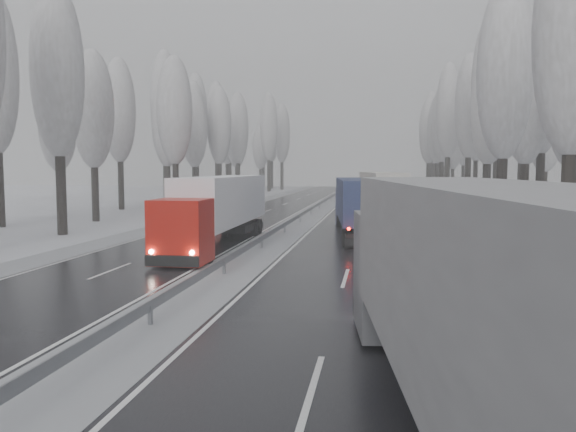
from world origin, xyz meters
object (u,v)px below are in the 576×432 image
(truck_grey_tarp, at_px, (487,303))
(truck_red_red, at_px, (230,192))
(truck_cream_box, at_px, (380,192))
(truck_blue_box, at_px, (356,202))
(box_truck_distant, at_px, (365,186))
(truck_red_white, at_px, (219,206))

(truck_grey_tarp, xyz_separation_m, truck_red_red, (-16.42, 46.07, -0.35))
(truck_grey_tarp, bearing_deg, truck_cream_box, 84.71)
(truck_blue_box, xyz_separation_m, box_truck_distant, (-0.84, 63.08, -0.81))
(truck_grey_tarp, xyz_separation_m, truck_blue_box, (-3.13, 29.88, -0.28))
(truck_red_white, bearing_deg, truck_red_red, 102.81)
(truck_grey_tarp, xyz_separation_m, truck_cream_box, (-1.50, 43.02, -0.08))
(truck_blue_box, distance_m, truck_cream_box, 13.25)
(truck_grey_tarp, bearing_deg, truck_blue_box, 88.69)
(truck_blue_box, bearing_deg, truck_red_white, -144.71)
(truck_blue_box, distance_m, box_truck_distant, 63.09)
(truck_red_red, bearing_deg, truck_blue_box, -55.64)
(box_truck_distant, xyz_separation_m, truck_red_red, (-12.45, -46.89, 0.74))
(box_truck_distant, distance_m, truck_red_white, 70.24)
(truck_cream_box, relative_size, truck_red_red, 1.12)
(truck_grey_tarp, bearing_deg, truck_red_red, 102.33)
(truck_red_red, bearing_deg, truck_red_white, -81.49)
(truck_blue_box, bearing_deg, box_truck_distant, 84.79)
(box_truck_distant, bearing_deg, truck_cream_box, -89.65)
(box_truck_distant, height_order, truck_red_white, truck_red_white)
(truck_cream_box, relative_size, box_truck_distant, 2.14)
(truck_cream_box, distance_m, truck_red_red, 15.23)
(truck_red_white, distance_m, truck_red_red, 23.66)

